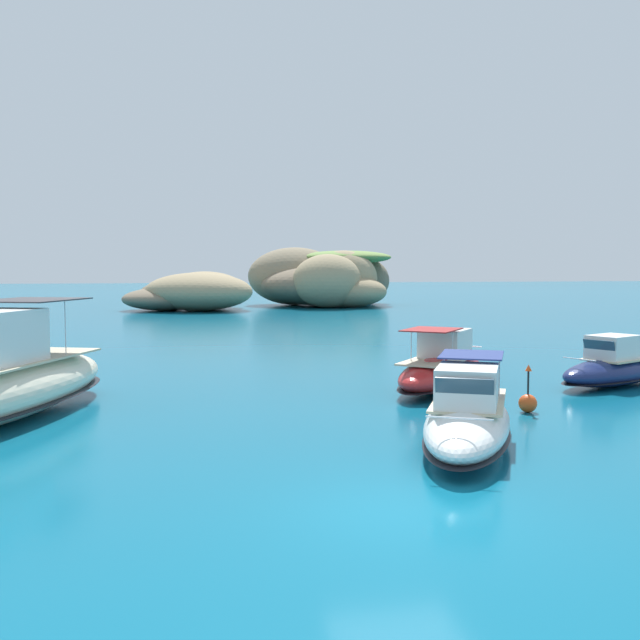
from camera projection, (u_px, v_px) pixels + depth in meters
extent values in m
plane|color=#0C5B7A|center=(401.00, 511.00, 13.10)|extent=(400.00, 400.00, 0.00)
ellipsoid|color=#9E8966|center=(343.00, 278.00, 82.25)|extent=(10.37, 10.47, 6.39)
ellipsoid|color=#756651|center=(320.00, 285.00, 84.47)|extent=(19.84, 19.91, 4.84)
ellipsoid|color=#84755B|center=(295.00, 276.00, 85.46)|extent=(12.26, 10.94, 6.83)
ellipsoid|color=#9E8966|center=(348.00, 291.00, 80.74)|extent=(11.25, 10.90, 3.53)
ellipsoid|color=#9E8966|center=(328.00, 281.00, 79.68)|extent=(11.52, 11.55, 5.93)
ellipsoid|color=#756651|center=(363.00, 280.00, 88.78)|extent=(8.62, 8.49, 5.69)
ellipsoid|color=olive|center=(345.00, 257.00, 84.87)|extent=(10.91, 9.92, 1.57)
ellipsoid|color=#9E8966|center=(205.00, 290.00, 78.52)|extent=(11.50, 11.03, 4.02)
ellipsoid|color=#9E8966|center=(199.00, 292.00, 74.18)|extent=(14.21, 13.26, 3.93)
ellipsoid|color=#756651|center=(165.00, 299.00, 74.69)|extent=(12.25, 12.11, 2.40)
ellipsoid|color=#756651|center=(168.00, 295.00, 76.46)|extent=(8.65, 8.76, 3.00)
ellipsoid|color=#756651|center=(202.00, 291.00, 79.14)|extent=(4.40, 3.77, 3.83)
ellipsoid|color=red|center=(442.00, 372.00, 26.34)|extent=(6.12, 6.93, 1.21)
ellipsoid|color=black|center=(442.00, 380.00, 26.36)|extent=(6.24, 7.06, 0.15)
cube|color=#C6B793|center=(438.00, 360.00, 25.83)|extent=(3.87, 4.21, 0.06)
cube|color=silver|center=(445.00, 343.00, 26.58)|extent=(2.42, 2.50, 1.00)
cube|color=#2D4756|center=(453.00, 338.00, 27.48)|extent=(1.24, 1.05, 0.53)
cylinder|color=silver|center=(463.00, 346.00, 28.77)|extent=(1.20, 0.96, 0.04)
cube|color=maroon|center=(432.00, 330.00, 25.11)|extent=(2.64, 2.72, 0.04)
cylinder|color=silver|center=(411.00, 345.00, 25.49)|extent=(0.03, 0.03, 1.14)
cylinder|color=silver|center=(452.00, 347.00, 24.81)|extent=(0.03, 0.03, 1.14)
ellipsoid|color=white|center=(468.00, 423.00, 17.81)|extent=(4.89, 6.96, 1.15)
ellipsoid|color=black|center=(468.00, 434.00, 17.83)|extent=(4.98, 7.10, 0.14)
cube|color=#C6B793|center=(469.00, 400.00, 18.27)|extent=(3.23, 4.10, 0.06)
cube|color=silver|center=(467.00, 386.00, 17.42)|extent=(2.13, 2.34, 0.95)
cube|color=#2D4756|center=(464.00, 388.00, 16.48)|extent=(1.28, 0.80, 0.51)
cylinder|color=silver|center=(459.00, 418.00, 15.23)|extent=(1.28, 0.68, 0.04)
cube|color=navy|center=(472.00, 355.00, 18.84)|extent=(2.34, 2.53, 0.04)
cylinder|color=silver|center=(499.00, 376.00, 18.69)|extent=(0.03, 0.03, 1.08)
cylinder|color=silver|center=(444.00, 374.00, 19.07)|extent=(0.03, 0.03, 1.08)
ellipsoid|color=navy|center=(617.00, 371.00, 27.14)|extent=(6.54, 4.42, 1.08)
ellipsoid|color=black|center=(617.00, 377.00, 27.15)|extent=(6.67, 4.51, 0.13)
cube|color=#C6B793|center=(624.00, 358.00, 27.39)|extent=(3.84, 2.95, 0.06)
cube|color=silver|center=(613.00, 347.00, 26.88)|extent=(2.17, 1.96, 0.89)
cube|color=#2D4756|center=(599.00, 346.00, 26.33)|extent=(0.72, 1.21, 0.48)
cylinder|color=silver|center=(579.00, 359.00, 25.61)|extent=(0.60, 1.22, 0.04)
cube|color=#C6B793|center=(13.00, 359.00, 21.49)|extent=(4.66, 6.52, 0.06)
cube|color=#333338|center=(31.00, 300.00, 22.43)|extent=(3.50, 3.91, 0.04)
cylinder|color=silver|center=(65.00, 328.00, 22.31)|extent=(0.03, 0.03, 1.73)
sphere|color=#E54C19|center=(528.00, 403.00, 22.02)|extent=(0.56, 0.56, 0.56)
cylinder|color=black|center=(528.00, 387.00, 21.99)|extent=(0.06, 0.06, 1.00)
cone|color=#E54C19|center=(529.00, 368.00, 21.94)|extent=(0.20, 0.20, 0.20)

